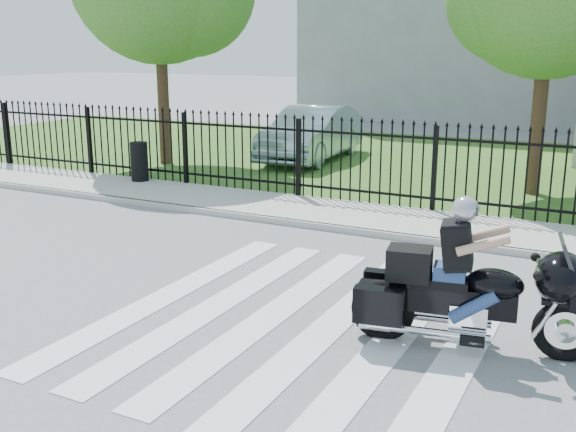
% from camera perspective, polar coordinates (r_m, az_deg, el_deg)
% --- Properties ---
extents(ground, '(120.00, 120.00, 0.00)m').
position_cam_1_polar(ground, '(8.47, 1.10, -8.84)').
color(ground, slate).
rests_on(ground, ground).
extents(crosswalk, '(5.00, 5.50, 0.01)m').
position_cam_1_polar(crosswalk, '(8.47, 1.10, -8.80)').
color(crosswalk, silver).
rests_on(crosswalk, ground).
extents(sidewalk, '(40.00, 2.00, 0.12)m').
position_cam_1_polar(sidewalk, '(12.90, 10.91, -0.66)').
color(sidewalk, '#ADAAA3').
rests_on(sidewalk, ground).
extents(curb, '(40.00, 0.12, 0.12)m').
position_cam_1_polar(curb, '(11.97, 9.55, -1.76)').
color(curb, '#ADAAA3').
rests_on(curb, ground).
extents(grass_strip, '(40.00, 12.00, 0.02)m').
position_cam_1_polar(grass_strip, '(19.59, 16.76, 3.91)').
color(grass_strip, '#365B1F').
rests_on(grass_strip, ground).
extents(iron_fence, '(26.00, 0.04, 1.80)m').
position_cam_1_polar(iron_fence, '(13.66, 12.28, 3.73)').
color(iron_fence, black).
rests_on(iron_fence, ground).
extents(motorcycle_rider, '(2.69, 1.17, 1.79)m').
position_cam_1_polar(motorcycle_rider, '(7.75, 14.77, -5.76)').
color(motorcycle_rider, black).
rests_on(motorcycle_rider, ground).
extents(parked_car, '(1.95, 4.86, 1.57)m').
position_cam_1_polar(parked_car, '(19.96, 2.01, 7.00)').
color(parked_car, '#93ADB9').
rests_on(parked_car, grass_strip).
extents(litter_bin, '(0.49, 0.49, 0.94)m').
position_cam_1_polar(litter_bin, '(16.75, -12.47, 4.53)').
color(litter_bin, black).
rests_on(litter_bin, sidewalk).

